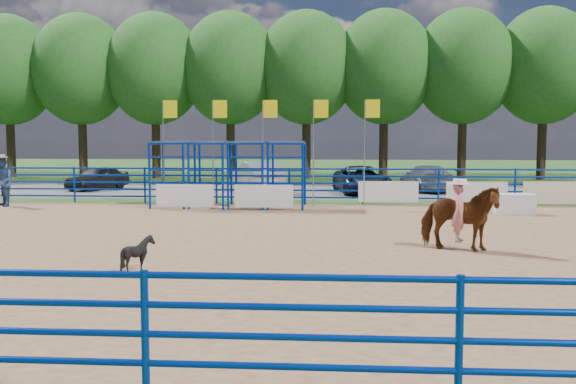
% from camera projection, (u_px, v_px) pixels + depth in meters
% --- Properties ---
extents(ground, '(120.00, 120.00, 0.00)m').
position_uv_depth(ground, '(262.00, 246.00, 16.23)').
color(ground, '#375F26').
rests_on(ground, ground).
extents(arena_dirt, '(30.00, 20.00, 0.02)m').
position_uv_depth(arena_dirt, '(262.00, 246.00, 16.23)').
color(arena_dirt, '#A27651').
rests_on(arena_dirt, ground).
extents(gravel_strip, '(40.00, 10.00, 0.01)m').
position_uv_depth(gravel_strip, '(299.00, 190.00, 33.12)').
color(gravel_strip, slate).
rests_on(gravel_strip, ground).
extents(announcer_table, '(1.40, 0.74, 0.72)m').
position_uv_depth(announcer_table, '(515.00, 204.00, 22.72)').
color(announcer_table, white).
rests_on(announcer_table, arena_dirt).
extents(horse_and_rider, '(2.07, 1.40, 2.45)m').
position_uv_depth(horse_and_rider, '(459.00, 214.00, 15.47)').
color(horse_and_rider, brown).
rests_on(horse_and_rider, arena_dirt).
extents(calf, '(0.79, 0.74, 0.75)m').
position_uv_depth(calf, '(138.00, 254.00, 13.06)').
color(calf, black).
rests_on(calf, arena_dirt).
extents(spectator_cowboy, '(1.20, 1.21, 2.03)m').
position_uv_depth(spectator_cowboy, '(2.00, 181.00, 25.13)').
color(spectator_cowboy, navy).
rests_on(spectator_cowboy, arena_dirt).
extents(car_a, '(2.82, 3.90, 1.24)m').
position_uv_depth(car_a, '(97.00, 178.00, 33.24)').
color(car_a, black).
rests_on(car_a, gravel_strip).
extents(car_b, '(3.26, 4.77, 1.49)m').
position_uv_depth(car_b, '(257.00, 177.00, 32.02)').
color(car_b, gray).
rests_on(car_b, gravel_strip).
extents(car_c, '(2.94, 5.06, 1.32)m').
position_uv_depth(car_c, '(361.00, 180.00, 31.22)').
color(car_c, black).
rests_on(car_c, gravel_strip).
extents(car_d, '(2.52, 4.75, 1.31)m').
position_uv_depth(car_d, '(426.00, 178.00, 32.46)').
color(car_d, '#5F5F62').
rests_on(car_d, gravel_strip).
extents(perimeter_fence, '(30.10, 20.10, 1.50)m').
position_uv_depth(perimeter_fence, '(262.00, 217.00, 16.16)').
color(perimeter_fence, '#072EA2').
rests_on(perimeter_fence, ground).
extents(chute_assembly, '(19.32, 2.41, 4.20)m').
position_uv_depth(chute_assembly, '(239.00, 175.00, 25.04)').
color(chute_assembly, '#072EA2').
rests_on(chute_assembly, ground).
extents(treeline, '(56.40, 6.40, 11.24)m').
position_uv_depth(treeline, '(307.00, 62.00, 41.40)').
color(treeline, '#3F2B19').
rests_on(treeline, ground).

